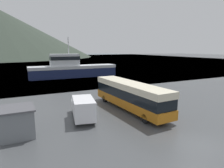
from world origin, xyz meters
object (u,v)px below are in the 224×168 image
storage_bin (164,102)px  dock_kiosk (17,122)px  tour_bus (130,94)px  delivery_van (83,108)px  fishing_boat (72,68)px

storage_bin → dock_kiosk: dock_kiosk is taller
tour_bus → dock_kiosk: tour_bus is taller
tour_bus → delivery_van: size_ratio=2.21×
fishing_boat → dock_kiosk: bearing=-20.7°
fishing_boat → dock_kiosk: fishing_boat is taller
delivery_van → dock_kiosk: (-6.15, -1.52, 0.04)m
tour_bus → fishing_boat: bearing=85.7°
delivery_van → fishing_boat: (7.14, 29.93, 1.00)m
fishing_boat → storage_bin: fishing_boat is taller
fishing_boat → storage_bin: (3.51, -29.97, -1.66)m
storage_bin → delivery_van: bearing=179.8°
delivery_van → storage_bin: size_ratio=4.74×
tour_bus → fishing_boat: size_ratio=0.59×
storage_bin → dock_kiosk: 16.88m
delivery_van → storage_bin: delivery_van is taller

